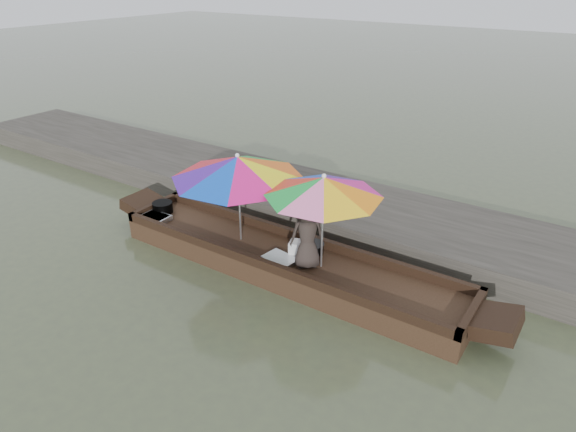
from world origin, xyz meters
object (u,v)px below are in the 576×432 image
Objects in this scene: charcoal_grill at (314,248)px; vendor at (307,235)px; cooking_pot at (163,207)px; supply_bag at (298,249)px; tray_crayfish at (156,218)px; umbrella_bow at (239,198)px; umbrella_stern at (322,222)px; tray_scallop at (280,259)px; boat_hull at (285,263)px.

charcoal_grill is 0.30× the size of vendor.
supply_bag is at bearing 1.12° from cooking_pot.
tray_crayfish is 1.95m from umbrella_bow.
charcoal_grill is 1.17× the size of supply_bag.
tray_scallop is at bearing -160.83° from umbrella_stern.
supply_bag is (0.22, 0.08, 0.30)m from boat_hull.
supply_bag is at bearing 19.53° from boat_hull.
umbrella_bow is 1.60m from umbrella_stern.
supply_bag is 0.80m from umbrella_stern.
vendor is 0.49× the size of umbrella_bow.
tray_scallop is (2.75, 0.08, -0.01)m from tray_crayfish.
tray_crayfish is 3.22m from vendor.
tray_scallop is at bearing -117.72° from supply_bag.
tray_crayfish is at bearing -178.40° from tray_scallop.
vendor is at bearing -2.18° from cooking_pot.
supply_bag is (2.90, 0.37, 0.09)m from tray_crayfish.
tray_scallop is at bearing -4.68° from cooking_pot.
supply_bag reaches higher than charcoal_grill.
charcoal_grill is 1.48m from umbrella_bow.
boat_hull is 0.31m from tray_scallop.
boat_hull is at bearing -139.77° from charcoal_grill.
umbrella_bow is at bearing 167.27° from tray_scallop.
boat_hull is at bearing -160.47° from supply_bag.
supply_bag reaches higher than cooking_pot.
tray_scallop is 1.87× the size of supply_bag.
boat_hull is at bearing -53.11° from vendor.
tray_crayfish is 0.49× the size of vendor.
tray_scallop is at bearing 1.60° from tray_crayfish.
charcoal_grill is at bearing 136.54° from umbrella_stern.
vendor reaches higher than cooking_pot.
cooking_pot is 3.04m from supply_bag.
tray_crayfish is 1.60× the size of charcoal_grill.
tray_scallop reaches higher than boat_hull.
tray_scallop is 1.24m from umbrella_bow.
tray_scallop is at bearing -12.73° from umbrella_bow.
supply_bag reaches higher than boat_hull.
boat_hull is 2.71m from tray_crayfish.
supply_bag is at bearing 3.91° from umbrella_bow.
tray_crayfish is 0.24× the size of umbrella_bow.
vendor is (0.43, 0.11, 0.51)m from tray_scallop.
tray_scallop is (2.88, -0.24, -0.07)m from cooking_pot.
charcoal_grill is at bearing 13.64° from umbrella_bow.
cooking_pot is 2.03m from umbrella_bow.
tray_scallop is 0.30× the size of umbrella_stern.
umbrella_stern is at bearing 168.28° from vendor.
cooking_pot is 3.35m from vendor.
boat_hull is 2.79× the size of umbrella_bow.
supply_bag is at bearing -122.61° from charcoal_grill.
boat_hull is 18.74× the size of charcoal_grill.
charcoal_grill is (0.30, 0.53, 0.05)m from tray_scallop.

